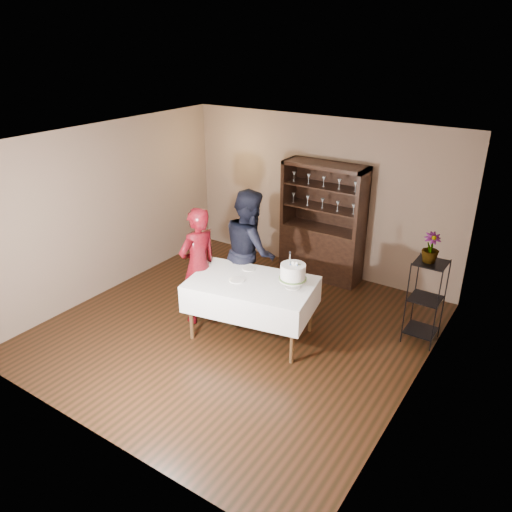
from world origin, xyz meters
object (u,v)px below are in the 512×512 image
object	(u,v)px
man	(250,250)
china_hutch	(322,240)
potted_plant	(431,248)
plant_etagere	(426,298)
woman	(198,266)
cake	(293,273)
cake_table	(252,294)

from	to	relation	value
man	china_hutch	bearing A→B (deg)	-60.06
man	potted_plant	size ratio (longest dim) A/B	4.72
plant_etagere	potted_plant	bearing A→B (deg)	-177.94
woman	cake	world-z (taller)	woman
woman	cake_table	bearing A→B (deg)	105.55
plant_etagere	potted_plant	world-z (taller)	potted_plant
plant_etagere	cake	bearing A→B (deg)	-145.39
plant_etagere	cake_table	distance (m)	2.35
plant_etagere	potted_plant	size ratio (longest dim) A/B	3.01
potted_plant	cake_table	bearing A→B (deg)	-149.09
china_hutch	potted_plant	distance (m)	2.41
cake	potted_plant	bearing A→B (deg)	35.20
cake	man	bearing A→B (deg)	153.63
cake_table	woman	world-z (taller)	woman
china_hutch	plant_etagere	xyz separation A→B (m)	(2.08, -1.05, -0.01)
cake	cake_table	bearing A→B (deg)	-162.65
potted_plant	plant_etagere	bearing A→B (deg)	2.06
cake	potted_plant	world-z (taller)	potted_plant
cake_table	man	xyz separation A→B (m)	(-0.48, 0.68, 0.30)
man	cake_table	bearing A→B (deg)	170.76
china_hutch	man	distance (m)	1.65
plant_etagere	woman	world-z (taller)	woman
man	cake	size ratio (longest dim) A/B	3.66
cake_table	china_hutch	bearing A→B (deg)	91.50
plant_etagere	potted_plant	xyz separation A→B (m)	(-0.03, -0.00, 0.74)
china_hutch	woman	distance (m)	2.45
china_hutch	potted_plant	bearing A→B (deg)	-27.24
woman	man	world-z (taller)	man
cake_table	cake	distance (m)	0.69
china_hutch	cake_table	bearing A→B (deg)	-88.50
plant_etagere	cake	size ratio (longest dim) A/B	2.33
man	woman	bearing A→B (deg)	106.71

